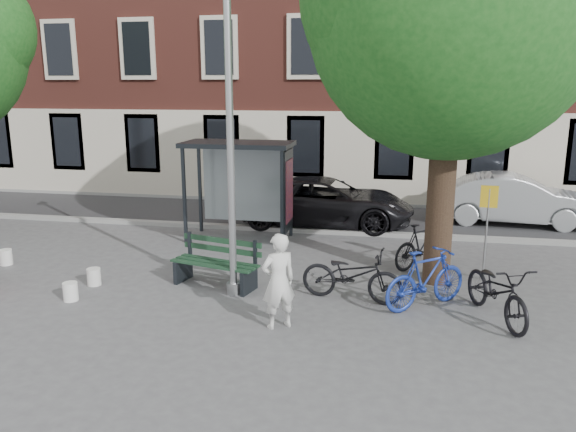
{
  "coord_description": "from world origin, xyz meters",
  "views": [
    {
      "loc": [
        3.05,
        -10.14,
        4.07
      ],
      "look_at": [
        0.9,
        1.04,
        1.4
      ],
      "focal_mm": 35.0,
      "sensor_mm": 36.0,
      "label": 1
    }
  ],
  "objects_px": {
    "bus_shelter": "(254,168)",
    "bike_a": "(352,275)",
    "bike_b": "(426,278)",
    "car_dark": "(327,202)",
    "bike_c": "(497,291)",
    "notice_sign": "(488,211)",
    "lamppost": "(231,155)",
    "car_silver": "(514,199)",
    "bike_d": "(422,245)",
    "painter": "(278,281)",
    "bench": "(216,265)"
  },
  "relations": [
    {
      "from": "car_dark",
      "to": "bike_c",
      "type": "bearing_deg",
      "value": -149.35
    },
    {
      "from": "bike_a",
      "to": "bike_b",
      "type": "xyz_separation_m",
      "value": [
        1.38,
        -0.09,
        0.05
      ]
    },
    {
      "from": "bus_shelter",
      "to": "car_dark",
      "type": "height_order",
      "value": "bus_shelter"
    },
    {
      "from": "lamppost",
      "to": "bike_b",
      "type": "relative_size",
      "value": 3.24
    },
    {
      "from": "lamppost",
      "to": "bus_shelter",
      "type": "bearing_deg",
      "value": 98.43
    },
    {
      "from": "bike_d",
      "to": "bike_a",
      "type": "bearing_deg",
      "value": 102.37
    },
    {
      "from": "bike_d",
      "to": "car_silver",
      "type": "relative_size",
      "value": 0.39
    },
    {
      "from": "bench",
      "to": "bike_b",
      "type": "xyz_separation_m",
      "value": [
        4.19,
        -0.39,
        0.13
      ]
    },
    {
      "from": "bike_c",
      "to": "notice_sign",
      "type": "bearing_deg",
      "value": 68.29
    },
    {
      "from": "painter",
      "to": "car_dark",
      "type": "height_order",
      "value": "painter"
    },
    {
      "from": "lamppost",
      "to": "bus_shelter",
      "type": "height_order",
      "value": "lamppost"
    },
    {
      "from": "bike_b",
      "to": "notice_sign",
      "type": "relative_size",
      "value": 0.92
    },
    {
      "from": "lamppost",
      "to": "bike_c",
      "type": "relative_size",
      "value": 2.97
    },
    {
      "from": "bench",
      "to": "bike_c",
      "type": "distance_m",
      "value": 5.45
    },
    {
      "from": "bench",
      "to": "bike_c",
      "type": "relative_size",
      "value": 0.95
    },
    {
      "from": "bike_c",
      "to": "bike_d",
      "type": "xyz_separation_m",
      "value": [
        -1.18,
        2.77,
        -0.02
      ]
    },
    {
      "from": "bus_shelter",
      "to": "car_silver",
      "type": "height_order",
      "value": "bus_shelter"
    },
    {
      "from": "bus_shelter",
      "to": "bike_d",
      "type": "relative_size",
      "value": 1.63
    },
    {
      "from": "bike_a",
      "to": "car_dark",
      "type": "bearing_deg",
      "value": 21.7
    },
    {
      "from": "bike_b",
      "to": "car_silver",
      "type": "height_order",
      "value": "car_silver"
    },
    {
      "from": "painter",
      "to": "bike_b",
      "type": "relative_size",
      "value": 0.89
    },
    {
      "from": "lamppost",
      "to": "bike_d",
      "type": "distance_m",
      "value": 5.01
    },
    {
      "from": "bench",
      "to": "bike_b",
      "type": "distance_m",
      "value": 4.21
    },
    {
      "from": "painter",
      "to": "car_silver",
      "type": "distance_m",
      "value": 10.11
    },
    {
      "from": "car_dark",
      "to": "bike_d",
      "type": "bearing_deg",
      "value": -143.93
    },
    {
      "from": "car_dark",
      "to": "bike_a",
      "type": "bearing_deg",
      "value": -168.75
    },
    {
      "from": "notice_sign",
      "to": "car_dark",
      "type": "bearing_deg",
      "value": 136.18
    },
    {
      "from": "bus_shelter",
      "to": "bike_a",
      "type": "height_order",
      "value": "bus_shelter"
    },
    {
      "from": "lamppost",
      "to": "bike_d",
      "type": "height_order",
      "value": "lamppost"
    },
    {
      "from": "bike_b",
      "to": "car_dark",
      "type": "bearing_deg",
      "value": -16.35
    },
    {
      "from": "bike_a",
      "to": "bike_d",
      "type": "xyz_separation_m",
      "value": [
        1.41,
        2.34,
        0.01
      ]
    },
    {
      "from": "bus_shelter",
      "to": "car_dark",
      "type": "relative_size",
      "value": 0.56
    },
    {
      "from": "bench",
      "to": "bike_a",
      "type": "relative_size",
      "value": 0.99
    },
    {
      "from": "car_dark",
      "to": "car_silver",
      "type": "xyz_separation_m",
      "value": [
        5.46,
        1.19,
        0.04
      ]
    },
    {
      "from": "lamppost",
      "to": "bike_b",
      "type": "bearing_deg",
      "value": 0.36
    },
    {
      "from": "bike_c",
      "to": "car_dark",
      "type": "relative_size",
      "value": 0.41
    },
    {
      "from": "notice_sign",
      "to": "lamppost",
      "type": "bearing_deg",
      "value": -156.62
    },
    {
      "from": "bus_shelter",
      "to": "bike_a",
      "type": "xyz_separation_m",
      "value": [
        2.93,
        -4.0,
        -1.4
      ]
    },
    {
      "from": "lamppost",
      "to": "bike_b",
      "type": "xyz_separation_m",
      "value": [
        3.71,
        0.02,
        -2.22
      ]
    },
    {
      "from": "bench",
      "to": "bus_shelter",
      "type": "bearing_deg",
      "value": 106.51
    },
    {
      "from": "bus_shelter",
      "to": "bike_d",
      "type": "bearing_deg",
      "value": -20.82
    },
    {
      "from": "bus_shelter",
      "to": "bike_c",
      "type": "relative_size",
      "value": 1.38
    },
    {
      "from": "painter",
      "to": "bench",
      "type": "height_order",
      "value": "painter"
    },
    {
      "from": "bike_b",
      "to": "bike_c",
      "type": "xyz_separation_m",
      "value": [
        1.21,
        -0.34,
        -0.03
      ]
    },
    {
      "from": "bench",
      "to": "car_dark",
      "type": "distance_m",
      "value": 5.82
    },
    {
      "from": "car_dark",
      "to": "car_silver",
      "type": "bearing_deg",
      "value": -78.05
    },
    {
      "from": "car_silver",
      "to": "notice_sign",
      "type": "relative_size",
      "value": 2.2
    },
    {
      "from": "car_silver",
      "to": "bike_a",
      "type": "bearing_deg",
      "value": 153.51
    },
    {
      "from": "bench",
      "to": "car_silver",
      "type": "bearing_deg",
      "value": 58.39
    },
    {
      "from": "bike_c",
      "to": "car_silver",
      "type": "bearing_deg",
      "value": 57.98
    }
  ]
}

